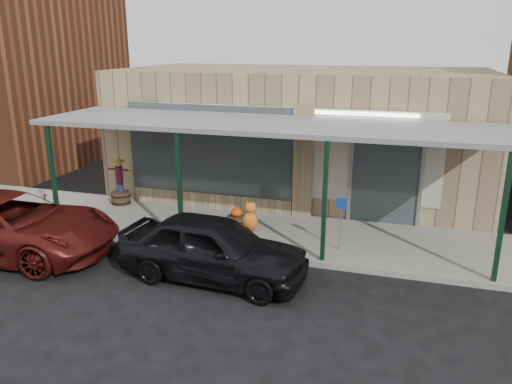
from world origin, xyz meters
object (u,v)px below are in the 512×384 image
(barrel_scarecrow, at_px, (120,188))
(barrel_pumpkin, at_px, (237,221))
(parked_sedan, at_px, (213,248))
(car_maroon, at_px, (8,225))
(handicap_sign, at_px, (341,217))

(barrel_scarecrow, relative_size, barrel_pumpkin, 2.23)
(barrel_scarecrow, bearing_deg, parked_sedan, -29.95)
(barrel_scarecrow, distance_m, car_maroon, 3.96)
(barrel_scarecrow, relative_size, car_maroon, 0.28)
(handicap_sign, bearing_deg, barrel_pumpkin, -178.89)
(barrel_pumpkin, relative_size, handicap_sign, 0.51)
(parked_sedan, bearing_deg, car_maroon, 95.79)
(car_maroon, bearing_deg, parked_sedan, -91.67)
(barrel_pumpkin, relative_size, parked_sedan, 0.16)
(barrel_scarecrow, xyz_separation_m, barrel_pumpkin, (4.24, -1.10, -0.27))
(barrel_scarecrow, distance_m, barrel_pumpkin, 4.39)
(barrel_pumpkin, relative_size, car_maroon, 0.13)
(barrel_scarecrow, xyz_separation_m, handicap_sign, (7.10, -1.63, 0.34))
(barrel_pumpkin, xyz_separation_m, car_maroon, (-4.98, -2.80, 0.36))
(barrel_pumpkin, bearing_deg, barrel_scarecrow, 165.49)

